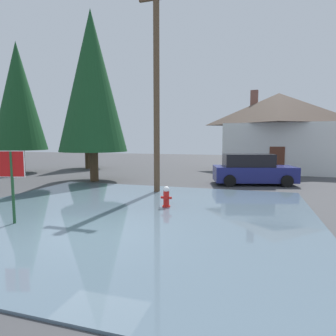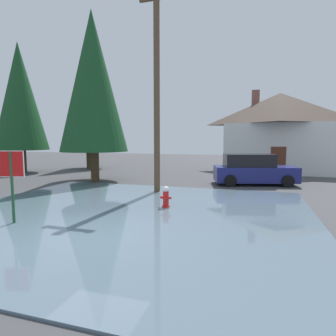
{
  "view_description": "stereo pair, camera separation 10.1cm",
  "coord_description": "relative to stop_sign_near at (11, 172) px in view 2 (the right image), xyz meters",
  "views": [
    {
      "loc": [
        4.05,
        -6.4,
        2.51
      ],
      "look_at": [
        0.55,
        5.28,
        1.28
      ],
      "focal_mm": 30.45,
      "sensor_mm": 36.0,
      "label": 1
    },
    {
      "loc": [
        4.15,
        -6.37,
        2.51
      ],
      "look_at": [
        0.55,
        5.28,
        1.28
      ],
      "focal_mm": 30.45,
      "sensor_mm": 36.0,
      "label": 2
    }
  ],
  "objects": [
    {
      "name": "lane_stop_bar",
      "position": [
        2.85,
        -1.99,
        -1.56
      ],
      "size": [
        3.22,
        0.5,
        0.01
      ],
      "primitive_type": "cube",
      "rotation": [
        0.0,
        0.0,
        -0.06
      ],
      "color": "silver",
      "rests_on": "ground"
    },
    {
      "name": "utility_pole",
      "position": [
        2.34,
        6.09,
        3.29
      ],
      "size": [
        1.6,
        0.28,
        9.36
      ],
      "color": "brown",
      "rests_on": "ground"
    },
    {
      "name": "pine_tree_short_left",
      "position": [
        -6.97,
        14.88,
        3.3
      ],
      "size": [
        3.3,
        3.3,
        8.26
      ],
      "color": "#4C3823",
      "rests_on": "ground"
    },
    {
      "name": "flood_puddle",
      "position": [
        2.6,
        2.04,
        -1.54
      ],
      "size": [
        12.22,
        11.04,
        0.05
      ],
      "primitive_type": "cube",
      "color": "slate",
      "rests_on": "ground"
    },
    {
      "name": "stop_sign_near",
      "position": [
        0.0,
        0.0,
        0.0
      ],
      "size": [
        0.75,
        0.23,
        2.19
      ],
      "color": "#1E4C28",
      "rests_on": "ground"
    },
    {
      "name": "house",
      "position": [
        8.47,
        17.62,
        1.6
      ],
      "size": [
        8.67,
        6.84,
        6.57
      ],
      "color": "silver",
      "rests_on": "ground"
    },
    {
      "name": "parked_car",
      "position": [
        6.65,
        9.93,
        -0.75
      ],
      "size": [
        4.69,
        2.84,
        1.7
      ],
      "color": "navy",
      "rests_on": "ground"
    },
    {
      "name": "pine_tree_mid_left",
      "position": [
        -2.46,
        8.49,
        4.29
      ],
      "size": [
        3.98,
        3.98,
        9.95
      ],
      "color": "#4C3823",
      "rests_on": "ground"
    },
    {
      "name": "ground_plane",
      "position": [
        2.62,
        -0.12,
        -1.61
      ],
      "size": [
        80.0,
        80.0,
        0.1
      ],
      "primitive_type": "cube",
      "color": "#424244"
    },
    {
      "name": "fire_hydrant",
      "position": [
        3.68,
        3.24,
        -1.16
      ],
      "size": [
        0.41,
        0.35,
        0.81
      ],
      "color": "red",
      "rests_on": "ground"
    },
    {
      "name": "pine_tree_tall_left",
      "position": [
        -10.03,
        10.77,
        4.09
      ],
      "size": [
        3.84,
        3.84,
        9.6
      ],
      "color": "#4C3823",
      "rests_on": "ground"
    }
  ]
}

